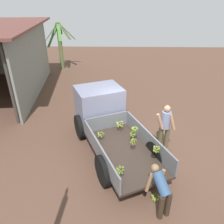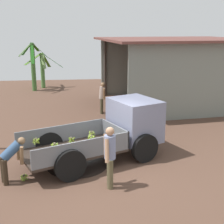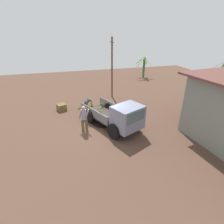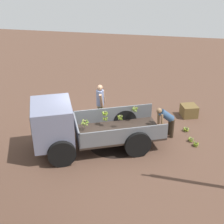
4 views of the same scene
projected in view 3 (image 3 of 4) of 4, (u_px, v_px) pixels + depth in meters
name	position (u px, v px, depth m)	size (l,w,h in m)	color
ground	(100.00, 127.00, 11.69)	(36.00, 36.00, 0.00)	brown
mud_patch_0	(105.00, 121.00, 12.41)	(1.96, 1.96, 0.01)	black
cargo_truck	(121.00, 117.00, 10.85)	(4.92, 3.46, 1.90)	#332821
utility_pole	(112.00, 68.00, 15.76)	(1.16, 0.15, 5.38)	brown
banana_palm_0	(223.00, 76.00, 17.33)	(1.93, 2.23, 3.33)	#406D32
banana_palm_3	(144.00, 67.00, 23.16)	(2.11, 2.31, 2.66)	#3F6834
person_foreground_visitor	(84.00, 117.00, 10.86)	(0.33, 0.72, 1.73)	brown
person_worker_loading	(87.00, 103.00, 13.49)	(0.74, 0.69, 1.28)	#33271B
person_bystander_near_shed	(194.00, 108.00, 12.39)	(0.37, 0.64, 1.61)	#3F3B27
banana_bunch_on_ground_0	(88.00, 106.00, 14.67)	(0.23, 0.23, 0.18)	brown
banana_bunch_on_ground_1	(89.00, 112.00, 13.50)	(0.24, 0.24, 0.19)	#423C2B
banana_bunch_on_ground_2	(92.00, 105.00, 14.89)	(0.23, 0.23, 0.18)	brown
banana_bunch_on_ground_3	(79.00, 108.00, 14.33)	(0.24, 0.24, 0.18)	brown
wooden_crate_0	(62.00, 107.00, 14.03)	(0.65, 0.65, 0.52)	brown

